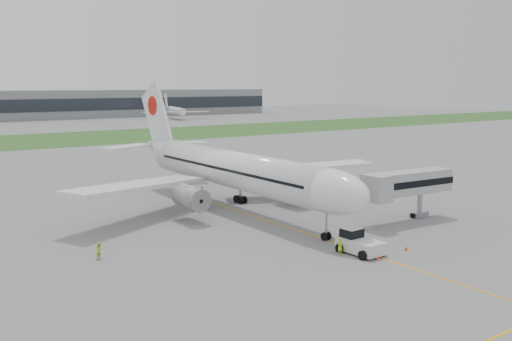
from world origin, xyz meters
TOP-DOWN VIEW (x-y plane):
  - ground at (0.00, 0.00)m, footprint 600.00×600.00m
  - apron_markings at (0.00, -5.00)m, footprint 70.00×70.00m
  - grass_strip at (0.00, 120.00)m, footprint 600.00×50.00m
  - airliner at (0.00, 4.87)m, footprint 48.13×53.95m
  - pushback_tug at (-0.62, -20.53)m, footprint 3.35×4.81m
  - jet_bridge at (13.67, -14.06)m, footprint 14.12×4.02m
  - safety_cone_left at (-0.50, -23.14)m, footprint 0.43×0.43m
  - safety_cone_right at (4.04, -22.82)m, footprint 0.36×0.36m
  - ground_crew_near at (-2.60, -19.95)m, footprint 0.71×0.51m
  - ground_crew_far at (-22.96, -7.26)m, footprint 1.03×1.00m
  - distant_aircraft_right at (87.33, 190.05)m, footprint 38.41×35.77m

SIDE VIEW (x-z plane):
  - ground at x=0.00m, z-range 0.00..0.00m
  - apron_markings at x=0.00m, z-range -0.02..0.02m
  - distant_aircraft_right at x=87.33m, z-range -6.13..6.13m
  - grass_strip at x=0.00m, z-range 0.00..0.02m
  - safety_cone_right at x=4.04m, z-range 0.00..0.50m
  - safety_cone_left at x=-0.50m, z-range 0.00..0.59m
  - ground_crew_far at x=-22.96m, z-range 0.00..1.68m
  - ground_crew_near at x=-2.60m, z-range 0.00..1.82m
  - pushback_tug at x=-0.62m, z-range -0.10..2.32m
  - jet_bridge at x=13.67m, z-range 1.55..8.02m
  - airliner at x=0.00m, z-range -3.28..14.60m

